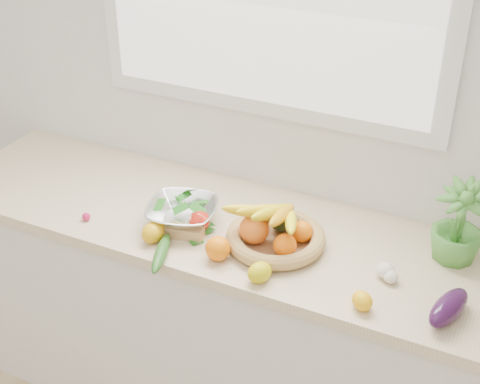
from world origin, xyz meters
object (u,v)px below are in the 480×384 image
at_px(eggplant, 449,308).
at_px(colander_with_spinach, 182,209).
at_px(cucumber, 161,253).
at_px(apple, 199,221).
at_px(potted_herb, 458,225).
at_px(fruit_basket, 275,232).

distance_m(eggplant, colander_with_spinach, 0.93).
bearing_deg(cucumber, apple, 80.05).
height_order(cucumber, potted_herb, potted_herb).
relative_size(cucumber, potted_herb, 0.72).
relative_size(apple, fruit_basket, 0.18).
bearing_deg(eggplant, cucumber, -172.93).
xyz_separation_m(eggplant, colander_with_spinach, (-0.93, 0.09, 0.03)).
relative_size(cucumber, fruit_basket, 0.53).
relative_size(apple, potted_herb, 0.25).
bearing_deg(potted_herb, fruit_basket, -161.38).
relative_size(eggplant, cucumber, 0.88).
bearing_deg(eggplant, fruit_basket, 168.75).
distance_m(potted_herb, colander_with_spinach, 0.91).
relative_size(eggplant, potted_herb, 0.64).
xyz_separation_m(potted_herb, colander_with_spinach, (-0.88, -0.21, -0.07)).
height_order(apple, eggplant, eggplant).
bearing_deg(cucumber, potted_herb, 25.90).
xyz_separation_m(apple, eggplant, (0.86, -0.08, 0.00)).
bearing_deg(fruit_basket, apple, -173.06).
relative_size(apple, eggplant, 0.38).
bearing_deg(eggplant, colander_with_spinach, 174.47).
xyz_separation_m(fruit_basket, colander_with_spinach, (-0.34, -0.03, 0.01)).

